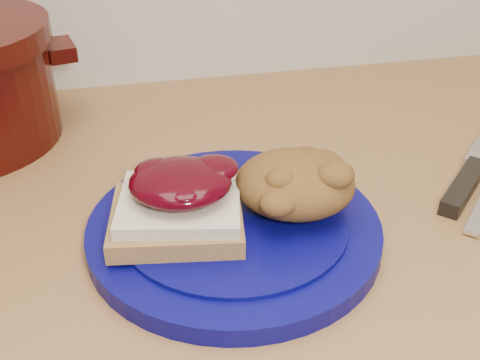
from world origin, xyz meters
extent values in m
cylinder|color=#060552|center=(-0.02, 1.41, 0.91)|extent=(0.33, 0.33, 0.02)
cube|color=olive|center=(-0.07, 1.41, 0.93)|extent=(0.13, 0.12, 0.02)
cube|color=beige|center=(-0.07, 1.41, 0.95)|extent=(0.12, 0.11, 0.01)
ellipsoid|color=black|center=(-0.07, 1.41, 0.97)|extent=(0.11, 0.10, 0.03)
ellipsoid|color=brown|center=(0.04, 1.41, 0.95)|extent=(0.13, 0.12, 0.06)
cube|color=black|center=(0.23, 1.43, 0.91)|extent=(0.09, 0.09, 0.02)
cube|color=black|center=(-0.18, 1.70, 0.99)|extent=(0.04, 0.06, 0.02)
camera|label=1|loc=(-0.11, 0.97, 1.24)|focal=45.00mm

